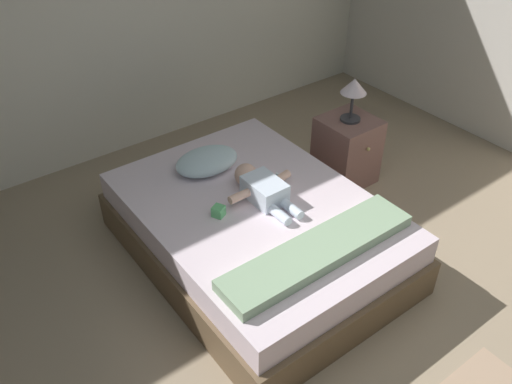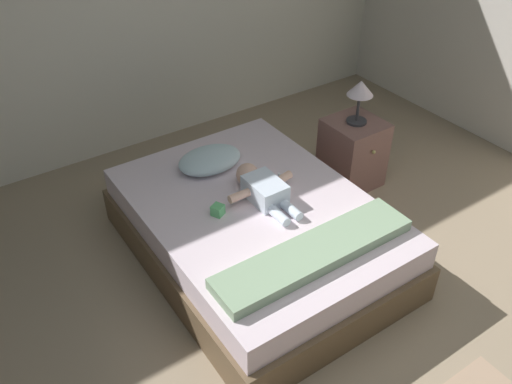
# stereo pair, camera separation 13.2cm
# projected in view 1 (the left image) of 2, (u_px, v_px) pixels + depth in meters

# --- Properties ---
(ground_plane) EXTENTS (8.00, 8.00, 0.00)m
(ground_plane) POSITION_uv_depth(u_px,v_px,m) (334.00, 373.00, 3.04)
(ground_plane) COLOR tan
(bed) EXTENTS (1.45, 1.98, 0.47)m
(bed) POSITION_uv_depth(u_px,v_px,m) (256.00, 231.00, 3.68)
(bed) COLOR brown
(bed) RESTS_ON ground_plane
(pillow) EXTENTS (0.48, 0.34, 0.13)m
(pillow) POSITION_uv_depth(u_px,v_px,m) (207.00, 161.00, 3.83)
(pillow) COLOR silver
(pillow) RESTS_ON bed
(baby) EXTENTS (0.50, 0.61, 0.16)m
(baby) POSITION_uv_depth(u_px,v_px,m) (261.00, 188.00, 3.56)
(baby) COLOR white
(baby) RESTS_ON bed
(toothbrush) EXTENTS (0.06, 0.13, 0.02)m
(toothbrush) POSITION_uv_depth(u_px,v_px,m) (279.00, 179.00, 3.75)
(toothbrush) COLOR #3596D9
(toothbrush) RESTS_ON bed
(nightstand) EXTENTS (0.42, 0.45, 0.57)m
(nightstand) POSITION_uv_depth(u_px,v_px,m) (346.00, 150.00, 4.41)
(nightstand) COLOR #835B53
(nightstand) RESTS_ON ground_plane
(lamp) EXTENTS (0.20, 0.20, 0.35)m
(lamp) POSITION_uv_depth(u_px,v_px,m) (354.00, 89.00, 4.08)
(lamp) COLOR #333338
(lamp) RESTS_ON nightstand
(blanket) EXTENTS (1.30, 0.29, 0.07)m
(blanket) POSITION_uv_depth(u_px,v_px,m) (319.00, 251.00, 3.12)
(blanket) COLOR #92B18B
(blanket) RESTS_ON bed
(toy_block) EXTENTS (0.10, 0.10, 0.07)m
(toy_block) POSITION_uv_depth(u_px,v_px,m) (219.00, 211.00, 3.42)
(toy_block) COLOR #5EC071
(toy_block) RESTS_ON bed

